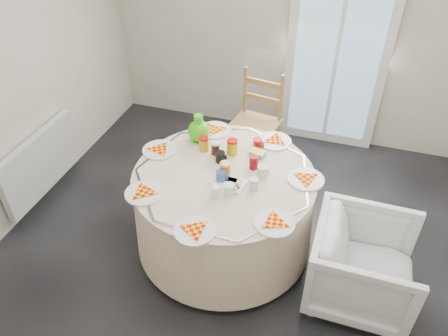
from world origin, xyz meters
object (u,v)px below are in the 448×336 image
(wooden_chair, at_px, (254,126))
(armchair, at_px, (365,260))
(radiator, at_px, (41,163))
(green_pitcher, at_px, (199,126))
(table, at_px, (224,210))

(wooden_chair, distance_m, armchair, 1.75)
(radiator, xyz_separation_m, green_pitcher, (1.42, 0.30, 0.49))
(radiator, distance_m, armchair, 2.86)
(radiator, bearing_deg, armchair, -5.20)
(wooden_chair, relative_size, green_pitcher, 4.24)
(table, bearing_deg, wooden_chair, 92.69)
(radiator, bearing_deg, table, -2.36)
(green_pitcher, bearing_deg, wooden_chair, 81.27)
(armchair, bearing_deg, wooden_chair, 41.75)
(wooden_chair, bearing_deg, green_pitcher, -101.18)
(radiator, relative_size, wooden_chair, 1.02)
(wooden_chair, bearing_deg, table, -77.89)
(radiator, relative_size, armchair, 1.37)
(green_pitcher, bearing_deg, armchair, -9.54)
(table, relative_size, green_pitcher, 6.08)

